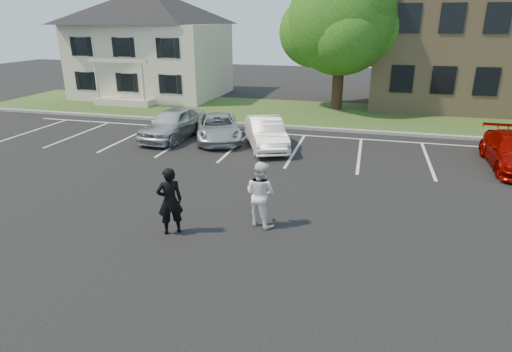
{
  "coord_description": "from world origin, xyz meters",
  "views": [
    {
      "loc": [
        2.95,
        -10.25,
        5.51
      ],
      "look_at": [
        0.0,
        1.0,
        1.25
      ],
      "focal_mm": 30.0,
      "sensor_mm": 36.0,
      "label": 1
    }
  ],
  "objects_px": {
    "man_black_suit": "(170,201)",
    "tree": "(343,23)",
    "man_white_shirt": "(260,194)",
    "car_white_sedan": "(266,133)",
    "car_silver_west": "(173,123)",
    "house": "(152,44)",
    "car_silver_minivan": "(218,128)"
  },
  "relations": [
    {
      "from": "man_white_shirt",
      "to": "car_silver_west",
      "type": "bearing_deg",
      "value": -28.43
    },
    {
      "from": "house",
      "to": "car_silver_minivan",
      "type": "height_order",
      "value": "house"
    },
    {
      "from": "car_silver_west",
      "to": "house",
      "type": "bearing_deg",
      "value": 126.55
    },
    {
      "from": "house",
      "to": "man_white_shirt",
      "type": "relative_size",
      "value": 5.46
    },
    {
      "from": "man_black_suit",
      "to": "man_white_shirt",
      "type": "distance_m",
      "value": 2.48
    },
    {
      "from": "tree",
      "to": "man_white_shirt",
      "type": "xyz_separation_m",
      "value": [
        -0.81,
        -17.4,
        -4.41
      ]
    },
    {
      "from": "house",
      "to": "car_silver_minivan",
      "type": "distance_m",
      "value": 14.74
    },
    {
      "from": "tree",
      "to": "man_white_shirt",
      "type": "bearing_deg",
      "value": -92.67
    },
    {
      "from": "man_black_suit",
      "to": "car_silver_minivan",
      "type": "distance_m",
      "value": 9.67
    },
    {
      "from": "house",
      "to": "tree",
      "type": "xyz_separation_m",
      "value": [
        14.08,
        -2.13,
        1.52
      ]
    },
    {
      "from": "man_white_shirt",
      "to": "car_silver_minivan",
      "type": "height_order",
      "value": "man_white_shirt"
    },
    {
      "from": "tree",
      "to": "car_silver_minivan",
      "type": "relative_size",
      "value": 2.0
    },
    {
      "from": "man_white_shirt",
      "to": "car_white_sedan",
      "type": "bearing_deg",
      "value": -54.66
    },
    {
      "from": "car_silver_west",
      "to": "man_white_shirt",
      "type": "bearing_deg",
      "value": -45.77
    },
    {
      "from": "car_silver_minivan",
      "to": "car_white_sedan",
      "type": "distance_m",
      "value": 2.66
    },
    {
      "from": "tree",
      "to": "car_silver_minivan",
      "type": "xyz_separation_m",
      "value": [
        -5.04,
        -9.05,
        -4.74
      ]
    },
    {
      "from": "house",
      "to": "man_black_suit",
      "type": "bearing_deg",
      "value": -61.84
    },
    {
      "from": "tree",
      "to": "car_white_sedan",
      "type": "height_order",
      "value": "tree"
    },
    {
      "from": "house",
      "to": "man_black_suit",
      "type": "height_order",
      "value": "house"
    },
    {
      "from": "man_black_suit",
      "to": "house",
      "type": "bearing_deg",
      "value": -97.73
    },
    {
      "from": "tree",
      "to": "car_white_sedan",
      "type": "xyz_separation_m",
      "value": [
        -2.48,
        -9.76,
        -4.66
      ]
    },
    {
      "from": "car_silver_west",
      "to": "car_silver_minivan",
      "type": "bearing_deg",
      "value": 13.03
    },
    {
      "from": "house",
      "to": "man_white_shirt",
      "type": "distance_m",
      "value": 23.8
    },
    {
      "from": "man_white_shirt",
      "to": "car_white_sedan",
      "type": "xyz_separation_m",
      "value": [
        -1.67,
        7.64,
        -0.26
      ]
    },
    {
      "from": "house",
      "to": "car_white_sedan",
      "type": "xyz_separation_m",
      "value": [
        11.61,
        -11.89,
        -3.14
      ]
    },
    {
      "from": "house",
      "to": "car_silver_west",
      "type": "distance_m",
      "value": 13.7
    },
    {
      "from": "man_white_shirt",
      "to": "car_silver_minivan",
      "type": "distance_m",
      "value": 9.37
    },
    {
      "from": "tree",
      "to": "man_white_shirt",
      "type": "relative_size",
      "value": 4.66
    },
    {
      "from": "man_white_shirt",
      "to": "car_silver_west",
      "type": "xyz_separation_m",
      "value": [
        -6.43,
        8.08,
        -0.19
      ]
    },
    {
      "from": "tree",
      "to": "man_white_shirt",
      "type": "distance_m",
      "value": 17.97
    },
    {
      "from": "man_black_suit",
      "to": "car_white_sedan",
      "type": "xyz_separation_m",
      "value": [
        0.56,
        8.74,
        -0.26
      ]
    },
    {
      "from": "man_black_suit",
      "to": "tree",
      "type": "bearing_deg",
      "value": -135.22
    }
  ]
}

